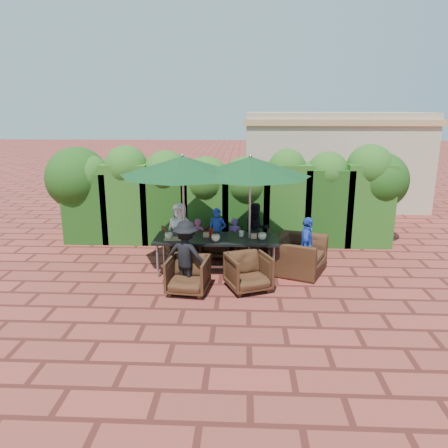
{
  "coord_description": "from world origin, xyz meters",
  "views": [
    {
      "loc": [
        0.46,
        -8.46,
        3.32
      ],
      "look_at": [
        0.04,
        0.4,
        0.97
      ],
      "focal_mm": 35.0,
      "sensor_mm": 36.0,
      "label": 1
    }
  ],
  "objects_px": {
    "umbrella_right": "(250,167)",
    "chair_far_left": "(181,240)",
    "chair_near_right": "(248,270)",
    "dining_table": "(216,241)",
    "chair_end_right": "(298,249)",
    "chair_far_mid": "(219,241)",
    "chair_far_right": "(253,243)",
    "umbrella_left": "(183,166)",
    "chair_near_left": "(188,273)"
  },
  "relations": [
    {
      "from": "umbrella_right",
      "to": "chair_far_mid",
      "type": "bearing_deg",
      "value": 125.29
    },
    {
      "from": "chair_far_mid",
      "to": "chair_end_right",
      "type": "height_order",
      "value": "chair_end_right"
    },
    {
      "from": "chair_far_mid",
      "to": "chair_far_right",
      "type": "height_order",
      "value": "chair_far_right"
    },
    {
      "from": "chair_near_right",
      "to": "chair_end_right",
      "type": "xyz_separation_m",
      "value": [
        1.04,
        0.97,
        0.11
      ]
    },
    {
      "from": "chair_far_right",
      "to": "chair_near_left",
      "type": "relative_size",
      "value": 1.0
    },
    {
      "from": "chair_far_mid",
      "to": "chair_near_left",
      "type": "relative_size",
      "value": 0.97
    },
    {
      "from": "dining_table",
      "to": "umbrella_right",
      "type": "bearing_deg",
      "value": 2.97
    },
    {
      "from": "chair_far_mid",
      "to": "chair_near_right",
      "type": "xyz_separation_m",
      "value": [
        0.67,
        -1.89,
        0.02
      ]
    },
    {
      "from": "dining_table",
      "to": "chair_end_right",
      "type": "height_order",
      "value": "chair_end_right"
    },
    {
      "from": "chair_near_left",
      "to": "chair_near_right",
      "type": "relative_size",
      "value": 0.98
    },
    {
      "from": "chair_far_right",
      "to": "chair_end_right",
      "type": "xyz_separation_m",
      "value": [
        0.94,
        -0.76,
        0.12
      ]
    },
    {
      "from": "umbrella_left",
      "to": "chair_far_right",
      "type": "height_order",
      "value": "umbrella_left"
    },
    {
      "from": "umbrella_right",
      "to": "chair_far_left",
      "type": "relative_size",
      "value": 3.2
    },
    {
      "from": "chair_far_left",
      "to": "chair_end_right",
      "type": "relative_size",
      "value": 0.68
    },
    {
      "from": "chair_near_right",
      "to": "umbrella_right",
      "type": "bearing_deg",
      "value": 66.24
    },
    {
      "from": "chair_far_mid",
      "to": "dining_table",
      "type": "bearing_deg",
      "value": 102.92
    },
    {
      "from": "umbrella_right",
      "to": "chair_end_right",
      "type": "height_order",
      "value": "umbrella_right"
    },
    {
      "from": "umbrella_left",
      "to": "chair_far_left",
      "type": "bearing_deg",
      "value": 102.89
    },
    {
      "from": "umbrella_left",
      "to": "umbrella_right",
      "type": "relative_size",
      "value": 1.04
    },
    {
      "from": "dining_table",
      "to": "chair_near_left",
      "type": "distance_m",
      "value": 1.2
    },
    {
      "from": "umbrella_right",
      "to": "chair_near_right",
      "type": "relative_size",
      "value": 3.21
    },
    {
      "from": "umbrella_left",
      "to": "chair_far_left",
      "type": "relative_size",
      "value": 3.32
    },
    {
      "from": "umbrella_right",
      "to": "chair_near_left",
      "type": "bearing_deg",
      "value": -136.06
    },
    {
      "from": "chair_far_right",
      "to": "chair_near_left",
      "type": "bearing_deg",
      "value": 63.6
    },
    {
      "from": "chair_near_right",
      "to": "dining_table",
      "type": "bearing_deg",
      "value": 104.4
    },
    {
      "from": "umbrella_left",
      "to": "dining_table",
      "type": "bearing_deg",
      "value": -5.36
    },
    {
      "from": "dining_table",
      "to": "chair_far_left",
      "type": "relative_size",
      "value": 3.29
    },
    {
      "from": "umbrella_right",
      "to": "chair_far_left",
      "type": "distance_m",
      "value": 2.59
    },
    {
      "from": "chair_far_left",
      "to": "chair_far_mid",
      "type": "distance_m",
      "value": 0.87
    },
    {
      "from": "chair_far_mid",
      "to": "chair_near_right",
      "type": "relative_size",
      "value": 0.95
    },
    {
      "from": "dining_table",
      "to": "chair_far_left",
      "type": "xyz_separation_m",
      "value": [
        -0.88,
        0.99,
        -0.29
      ]
    },
    {
      "from": "chair_end_right",
      "to": "umbrella_right",
      "type": "bearing_deg",
      "value": 116.03
    },
    {
      "from": "umbrella_left",
      "to": "chair_near_left",
      "type": "height_order",
      "value": "umbrella_left"
    },
    {
      "from": "chair_far_mid",
      "to": "chair_near_right",
      "type": "height_order",
      "value": "chair_near_right"
    },
    {
      "from": "umbrella_left",
      "to": "chair_far_left",
      "type": "height_order",
      "value": "umbrella_left"
    },
    {
      "from": "chair_far_mid",
      "to": "chair_far_right",
      "type": "xyz_separation_m",
      "value": [
        0.78,
        -0.16,
        0.01
      ]
    },
    {
      "from": "dining_table",
      "to": "chair_far_left",
      "type": "distance_m",
      "value": 1.36
    },
    {
      "from": "umbrella_right",
      "to": "chair_far_mid",
      "type": "height_order",
      "value": "umbrella_right"
    },
    {
      "from": "umbrella_right",
      "to": "chair_far_left",
      "type": "xyz_separation_m",
      "value": [
        -1.56,
        0.96,
        -1.83
      ]
    },
    {
      "from": "umbrella_left",
      "to": "chair_far_mid",
      "type": "bearing_deg",
      "value": 55.58
    },
    {
      "from": "umbrella_left",
      "to": "chair_near_right",
      "type": "bearing_deg",
      "value": -35.33
    },
    {
      "from": "chair_far_mid",
      "to": "chair_near_right",
      "type": "distance_m",
      "value": 2.01
    },
    {
      "from": "chair_far_mid",
      "to": "chair_far_right",
      "type": "bearing_deg",
      "value": -179.57
    },
    {
      "from": "umbrella_left",
      "to": "chair_far_right",
      "type": "xyz_separation_m",
      "value": [
        1.43,
        0.79,
        -1.84
      ]
    },
    {
      "from": "dining_table",
      "to": "chair_far_mid",
      "type": "xyz_separation_m",
      "value": [
        -0.01,
        1.02,
        -0.31
      ]
    },
    {
      "from": "chair_far_left",
      "to": "chair_near_left",
      "type": "bearing_deg",
      "value": 78.2
    },
    {
      "from": "chair_far_right",
      "to": "chair_near_right",
      "type": "bearing_deg",
      "value": 92.67
    },
    {
      "from": "chair_near_right",
      "to": "umbrella_left",
      "type": "bearing_deg",
      "value": 122.15
    },
    {
      "from": "dining_table",
      "to": "chair_end_right",
      "type": "xyz_separation_m",
      "value": [
        1.7,
        0.09,
        -0.18
      ]
    },
    {
      "from": "chair_far_left",
      "to": "chair_near_right",
      "type": "height_order",
      "value": "chair_far_left"
    }
  ]
}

